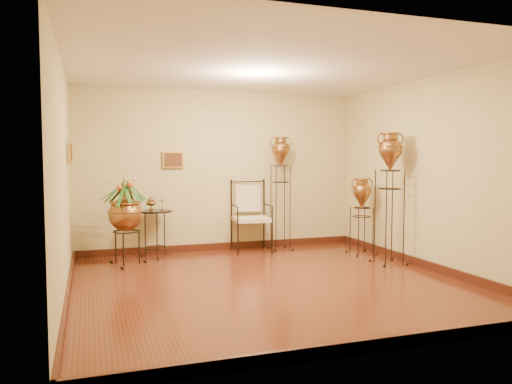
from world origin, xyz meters
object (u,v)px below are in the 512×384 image
object	(u,v)px
amphora_tall	(280,192)
planter_urn	(125,210)
side_table	(156,233)
armchair	(251,216)
amphora_mid	(390,197)

from	to	relation	value
amphora_tall	planter_urn	xyz separation A→B (m)	(-2.70, -0.46, -0.19)
amphora_tall	side_table	xyz separation A→B (m)	(-2.19, 0.00, -0.62)
planter_urn	side_table	bearing A→B (deg)	42.46
planter_urn	armchair	xyz separation A→B (m)	(2.15, 0.46, -0.22)
amphora_tall	amphora_mid	distance (m)	2.00
planter_urn	side_table	size ratio (longest dim) A/B	1.53
amphora_tall	side_table	distance (m)	2.28
amphora_mid	side_table	bearing A→B (deg)	154.05
amphora_mid	armchair	bearing A→B (deg)	136.19
planter_urn	armchair	size ratio (longest dim) A/B	1.22
amphora_mid	side_table	size ratio (longest dim) A/B	2.08
amphora_mid	armchair	distance (m)	2.39
amphora_tall	armchair	world-z (taller)	amphora_tall
amphora_tall	armchair	xyz separation A→B (m)	(-0.54, 0.00, -0.41)
planter_urn	armchair	bearing A→B (deg)	12.01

